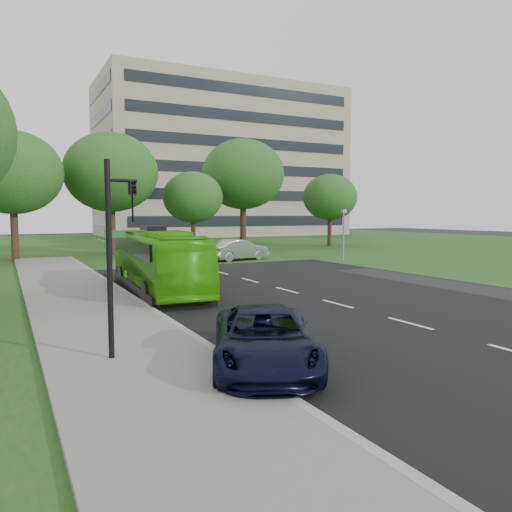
# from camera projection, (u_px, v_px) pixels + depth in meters

# --- Properties ---
(ground) EXTENTS (160.00, 160.00, 0.00)m
(ground) POSITION_uv_depth(u_px,v_px,m) (310.00, 297.00, 21.80)
(ground) COLOR black
(ground) RESTS_ON ground
(street_surfaces) EXTENTS (120.00, 120.00, 0.15)m
(street_surfaces) POSITION_uv_depth(u_px,v_px,m) (158.00, 257.00, 41.84)
(street_surfaces) COLOR black
(street_surfaces) RESTS_ON ground
(office_building) EXTENTS (40.10, 20.10, 25.00)m
(office_building) POSITION_uv_depth(u_px,v_px,m) (221.00, 162.00, 85.69)
(office_building) COLOR gray
(office_building) RESTS_ON ground
(tree_park_a) EXTENTS (7.48, 7.48, 9.94)m
(tree_park_a) POSITION_uv_depth(u_px,v_px,m) (12.00, 173.00, 37.85)
(tree_park_a) COLOR black
(tree_park_a) RESTS_ON ground
(tree_park_b) EXTENTS (8.20, 8.20, 10.75)m
(tree_park_b) POSITION_uv_depth(u_px,v_px,m) (111.00, 172.00, 43.82)
(tree_park_b) COLOR black
(tree_park_b) RESTS_ON ground
(tree_park_c) EXTENTS (5.77, 5.77, 7.66)m
(tree_park_c) POSITION_uv_depth(u_px,v_px,m) (193.00, 197.00, 47.78)
(tree_park_c) COLOR black
(tree_park_c) RESTS_ON ground
(tree_park_d) EXTENTS (8.66, 8.66, 11.46)m
(tree_park_d) POSITION_uv_depth(u_px,v_px,m) (243.00, 174.00, 52.44)
(tree_park_d) COLOR black
(tree_park_d) RESTS_ON ground
(tree_park_e) EXTENTS (6.02, 6.02, 8.03)m
(tree_park_e) POSITION_uv_depth(u_px,v_px,m) (330.00, 197.00, 55.40)
(tree_park_e) COLOR black
(tree_park_e) RESTS_ON ground
(bus) EXTENTS (2.91, 10.34, 2.85)m
(bus) POSITION_uv_depth(u_px,v_px,m) (158.00, 261.00, 23.18)
(bus) COLOR #3CB60D
(bus) RESTS_ON ground
(sedan) EXTENTS (5.28, 2.88, 1.65)m
(sedan) POSITION_uv_depth(u_px,v_px,m) (238.00, 250.00, 38.82)
(sedan) COLOR #A0A1A5
(sedan) RESTS_ON ground
(suv) EXTENTS (4.16, 5.55, 1.40)m
(suv) POSITION_uv_depth(u_px,v_px,m) (264.00, 339.00, 11.70)
(suv) COLOR black
(suv) RESTS_ON ground
(traffic_light) EXTENTS (0.79, 0.23, 4.91)m
(traffic_light) POSITION_uv_depth(u_px,v_px,m) (116.00, 245.00, 11.95)
(traffic_light) COLOR black
(traffic_light) RESTS_ON ground
(camera_pole) EXTENTS (0.34, 0.30, 3.98)m
(camera_pole) POSITION_uv_depth(u_px,v_px,m) (344.00, 228.00, 38.41)
(camera_pole) COLOR gray
(camera_pole) RESTS_ON ground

